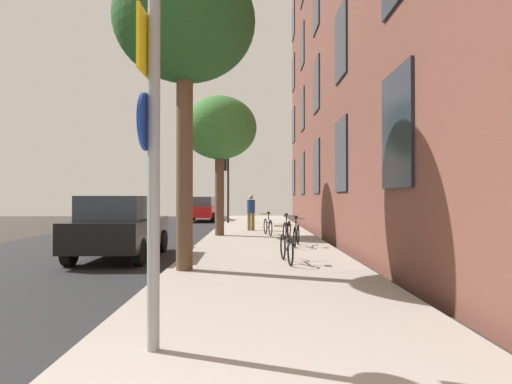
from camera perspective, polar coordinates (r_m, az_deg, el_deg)
The scene contains 14 objects.
ground_plane at distance 16.34m, azimuth -11.74°, elevation -6.29°, with size 41.80×41.80×0.00m, color #332D28.
road_asphalt at distance 16.88m, azimuth -18.79°, elevation -6.07°, with size 7.00×38.00×0.01m, color #232326.
sidewalk at distance 16.03m, azimuth 0.69°, elevation -6.19°, with size 4.20×38.00×0.12m, color #9E9389.
sign_post at distance 4.37m, azimuth -13.51°, elevation 6.50°, with size 0.16×0.60×3.59m.
traffic_light at distance 25.15m, azimuth -3.89°, elevation 1.95°, with size 0.43×0.24×3.86m.
tree_near at distance 9.65m, azimuth -9.29°, elevation 20.78°, with size 2.89×2.89×6.30m.
tree_far at distance 17.17m, azimuth -4.78°, elevation 8.20°, with size 2.88×2.88×5.41m.
bicycle_0 at distance 9.94m, azimuth 4.01°, elevation -7.20°, with size 0.42×1.58×0.91m.
bicycle_1 at distance 13.29m, azimuth 5.30°, elevation -5.53°, with size 0.48×1.55×0.92m.
bicycle_2 at distance 15.60m, azimuth 4.07°, elevation -4.83°, with size 0.53×1.55×0.91m.
bicycle_3 at distance 17.09m, azimuth 1.56°, elevation -4.46°, with size 0.44×1.65×0.91m.
pedestrian_0 at distance 19.44m, azimuth -0.66°, elevation -2.36°, with size 0.38×0.38×1.60m.
car_0 at distance 11.85m, azimuth -17.34°, elevation -4.32°, with size 1.83×3.99×1.62m.
car_1 at distance 29.00m, azimuth -7.00°, elevation -2.18°, with size 1.89×4.35×1.62m.
Camera 1 is at (0.77, -0.95, 1.60)m, focal length 30.60 mm.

